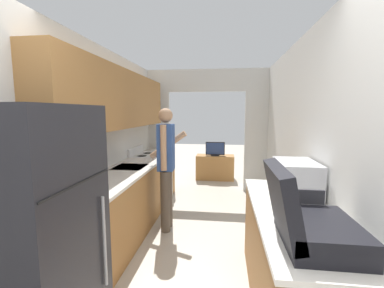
% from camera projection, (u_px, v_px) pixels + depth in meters
% --- Properties ---
extents(wall_left, '(0.38, 6.83, 2.50)m').
position_uv_depth(wall_left, '(94.00, 124.00, 3.08)').
color(wall_left, silver).
rests_on(wall_left, ground_plane).
extents(wall_right, '(0.06, 6.83, 2.50)m').
position_uv_depth(wall_right, '(321.00, 155.00, 2.36)').
color(wall_right, silver).
rests_on(wall_right, ground_plane).
extents(wall_far_with_doorway, '(2.87, 0.06, 2.50)m').
position_uv_depth(wall_far_with_doorway, '(206.00, 122.00, 5.30)').
color(wall_far_with_doorway, silver).
rests_on(wall_far_with_doorway, ground_plane).
extents(counter_left, '(0.62, 3.31, 0.88)m').
position_uv_depth(counter_left, '(126.00, 202.00, 3.46)').
color(counter_left, '#9E6B38').
rests_on(counter_left, ground_plane).
extents(counter_right, '(0.62, 1.79, 0.88)m').
position_uv_depth(counter_right, '(292.00, 262.00, 2.08)').
color(counter_right, '#9E6B38').
rests_on(counter_right, ground_plane).
extents(refrigerator, '(0.77, 0.76, 1.69)m').
position_uv_depth(refrigerator, '(29.00, 237.00, 1.66)').
color(refrigerator, black).
rests_on(refrigerator, ground_plane).
extents(range_oven, '(0.66, 0.72, 1.02)m').
position_uv_depth(range_oven, '(152.00, 178.00, 4.66)').
color(range_oven, white).
rests_on(range_oven, ground_plane).
extents(person, '(0.54, 0.37, 1.69)m').
position_uv_depth(person, '(166.00, 165.00, 3.53)').
color(person, '#4C4238').
rests_on(person, ground_plane).
extents(suitcase, '(0.50, 0.56, 0.46)m').
position_uv_depth(suitcase, '(306.00, 221.00, 1.50)').
color(suitcase, black).
rests_on(suitcase, counter_right).
extents(microwave, '(0.36, 0.51, 0.32)m').
position_uv_depth(microwave, '(295.00, 178.00, 2.37)').
color(microwave, '#B7B7BC').
rests_on(microwave, counter_right).
extents(tv_cabinet, '(0.91, 0.42, 0.59)m').
position_uv_depth(tv_cabinet, '(215.00, 167.00, 6.28)').
color(tv_cabinet, '#9E6B38').
rests_on(tv_cabinet, ground_plane).
extents(television, '(0.46, 0.16, 0.33)m').
position_uv_depth(television, '(215.00, 149.00, 6.18)').
color(television, black).
rests_on(television, tv_cabinet).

